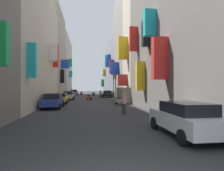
# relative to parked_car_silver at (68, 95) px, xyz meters

# --- Properties ---
(ground_plane) EXTENTS (140.00, 140.00, 0.00)m
(ground_plane) POSITION_rel_parked_car_silver_xyz_m (3.52, -0.27, -0.75)
(ground_plane) COLOR #2D2D30
(building_left_mid_a) EXTENTS (6.92, 17.30, 13.29)m
(building_left_mid_a) POSITION_rel_parked_car_silver_xyz_m (-4.47, -11.02, 5.90)
(building_left_mid_a) COLOR #BCB29E
(building_left_mid_a) RESTS_ON ground
(building_left_mid_b) EXTENTS (7.40, 11.50, 16.07)m
(building_left_mid_b) POSITION_rel_parked_car_silver_xyz_m (-4.48, 3.37, 7.28)
(building_left_mid_b) COLOR #9E9384
(building_left_mid_b) RESTS_ON ground
(building_left_far) EXTENTS (6.84, 18.17, 15.18)m
(building_left_far) POSITION_rel_parked_car_silver_xyz_m (-4.48, 20.64, 6.84)
(building_left_far) COLOR #B2A899
(building_left_far) RESTS_ON ground
(building_right_mid_a) EXTENTS (6.88, 6.53, 18.19)m
(building_right_mid_a) POSITION_rel_parked_car_silver_xyz_m (11.51, -12.85, 8.34)
(building_right_mid_a) COLOR slate
(building_right_mid_a) RESTS_ON ground
(building_right_mid_b) EXTENTS (7.26, 5.27, 15.48)m
(building_right_mid_b) POSITION_rel_parked_car_silver_xyz_m (11.50, -6.95, 6.98)
(building_right_mid_b) COLOR #BCB29E
(building_right_mid_b) RESTS_ON ground
(building_right_mid_c) EXTENTS (7.37, 9.77, 18.48)m
(building_right_mid_c) POSITION_rel_parked_car_silver_xyz_m (11.51, 0.58, 8.48)
(building_right_mid_c) COLOR gray
(building_right_mid_c) RESTS_ON ground
(building_right_far) EXTENTS (7.10, 24.27, 13.41)m
(building_right_far) POSITION_rel_parked_car_silver_xyz_m (11.51, 17.59, 5.96)
(building_right_far) COLOR gray
(building_right_far) RESTS_ON ground
(parked_car_silver) EXTENTS (1.88, 3.92, 1.42)m
(parked_car_silver) POSITION_rel_parked_car_silver_xyz_m (0.00, 0.00, 0.00)
(parked_car_silver) COLOR #B7B7BC
(parked_car_silver) RESTS_ON ground
(parked_car_grey) EXTENTS (1.95, 4.14, 1.46)m
(parked_car_grey) POSITION_rel_parked_car_silver_xyz_m (-0.17, 19.15, 0.01)
(parked_car_grey) COLOR slate
(parked_car_grey) RESTS_ON ground
(parked_car_yellow) EXTENTS (2.00, 4.29, 1.35)m
(parked_car_yellow) POSITION_rel_parked_car_silver_xyz_m (-0.39, -8.08, -0.02)
(parked_car_yellow) COLOR gold
(parked_car_yellow) RESTS_ON ground
(parked_car_blue) EXTENTS (1.84, 4.28, 1.49)m
(parked_car_blue) POSITION_rel_parked_car_silver_xyz_m (-0.36, -13.42, 0.03)
(parked_car_blue) COLOR navy
(parked_car_blue) RESTS_ON ground
(parked_car_white) EXTENTS (1.86, 4.38, 1.47)m
(parked_car_white) POSITION_rel_parked_car_silver_xyz_m (7.20, -25.64, 0.03)
(parked_car_white) COLOR white
(parked_car_white) RESTS_ON ground
(parked_car_black) EXTENTS (1.86, 4.10, 1.44)m
(parked_car_black) POSITION_rel_parked_car_silver_xyz_m (7.19, 5.90, 0.00)
(parked_car_black) COLOR black
(parked_car_black) RESTS_ON ground
(scooter_silver) EXTENTS (0.84, 1.83, 1.13)m
(scooter_silver) POSITION_rel_parked_car_silver_xyz_m (6.93, -10.54, -0.28)
(scooter_silver) COLOR #ADADB2
(scooter_silver) RESTS_ON ground
(scooter_blue) EXTENTS (0.72, 1.96, 1.13)m
(scooter_blue) POSITION_rel_parked_car_silver_xyz_m (4.73, 12.47, -0.28)
(scooter_blue) COLOR #2D4CAD
(scooter_blue) RESTS_ON ground
(scooter_orange) EXTENTS (0.82, 1.79, 1.13)m
(scooter_orange) POSITION_rel_parked_car_silver_xyz_m (3.45, -1.41, -0.28)
(scooter_orange) COLOR orange
(scooter_orange) RESTS_ON ground
(scooter_red) EXTENTS (0.64, 1.82, 1.13)m
(scooter_red) POSITION_rel_parked_car_silver_xyz_m (1.72, 20.22, -0.28)
(scooter_red) COLOR red
(scooter_red) RESTS_ON ground
(pedestrian_crossing) EXTENTS (0.41, 0.41, 1.58)m
(pedestrian_crossing) POSITION_rel_parked_car_silver_xyz_m (5.73, 4.07, 0.03)
(pedestrian_crossing) COLOR #262626
(pedestrian_crossing) RESTS_ON ground
(pedestrian_near_left) EXTENTS (0.48, 0.48, 1.66)m
(pedestrian_near_left) POSITION_rel_parked_car_silver_xyz_m (5.94, -18.44, 0.08)
(pedestrian_near_left) COLOR #313131
(pedestrian_near_left) RESTS_ON ground
(traffic_light_near_corner) EXTENTS (0.26, 0.34, 4.36)m
(traffic_light_near_corner) POSITION_rel_parked_car_silver_xyz_m (8.13, 2.66, 2.22)
(traffic_light_near_corner) COLOR #2D2D2D
(traffic_light_near_corner) RESTS_ON ground
(traffic_light_far_corner) EXTENTS (0.26, 0.34, 4.34)m
(traffic_light_far_corner) POSITION_rel_parked_car_silver_xyz_m (8.11, 0.24, 2.21)
(traffic_light_far_corner) COLOR #2D2D2D
(traffic_light_far_corner) RESTS_ON ground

